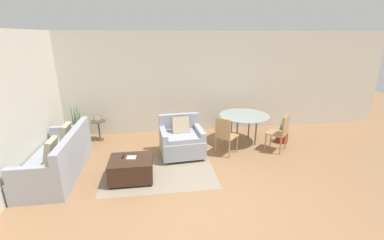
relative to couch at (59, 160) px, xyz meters
name	(u,v)px	position (x,y,z in m)	size (l,w,h in m)	color
ground_plane	(205,200)	(2.69, -1.27, -0.30)	(20.00, 20.00, 0.00)	#936B47
wall_back	(182,83)	(2.69, 2.11, 1.08)	(12.00, 0.06, 2.75)	beige
wall_left	(23,105)	(-0.56, 0.23, 1.08)	(0.06, 12.00, 2.75)	beige
area_rug	(160,173)	(1.96, -0.28, -0.30)	(2.21, 1.44, 0.01)	gray
couch	(59,160)	(0.00, 0.00, 0.00)	(0.87, 2.04, 0.89)	#999EA8
armchair	(181,140)	(2.48, 0.50, 0.06)	(1.00, 0.92, 0.90)	#999EA8
ottoman	(131,168)	(1.43, -0.43, -0.06)	(0.80, 0.65, 0.43)	#382319
book_stack	(131,158)	(1.44, -0.39, 0.14)	(0.18, 0.16, 0.02)	beige
tv_remote_primary	(123,156)	(1.28, -0.30, 0.14)	(0.05, 0.17, 0.01)	black
potted_plant	(79,134)	(-0.06, 1.59, -0.06)	(0.43, 0.43, 1.06)	#333338
side_table	(99,127)	(0.44, 1.68, 0.07)	(0.37, 0.37, 0.53)	#4C3828
picture_frame	(98,118)	(0.44, 1.68, 0.31)	(0.17, 0.06, 0.16)	#8C6647
dining_table	(244,117)	(4.13, 1.05, 0.36)	(1.25, 1.25, 0.72)	#8C9E99
dining_chair_near_left	(225,134)	(3.47, 0.38, 0.22)	(0.59, 0.59, 0.90)	tan
dining_chair_near_right	(281,131)	(4.80, 0.38, 0.22)	(0.59, 0.59, 0.90)	tan
potted_plant_small	(282,136)	(5.13, 0.88, -0.12)	(0.30, 0.30, 0.66)	maroon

